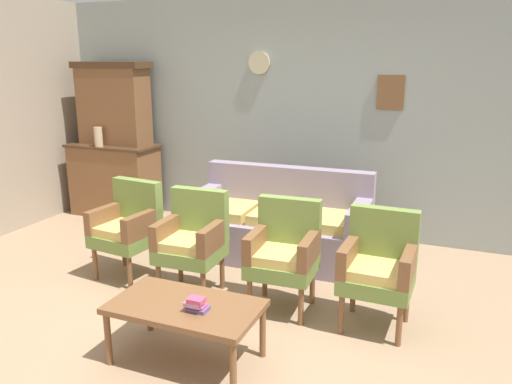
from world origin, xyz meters
name	(u,v)px	position (x,y,z in m)	size (l,w,h in m)	color
ground_plane	(204,333)	(0.00, 0.00, 0.00)	(7.68, 7.68, 0.00)	#997A5B
wall_back_with_decor	(309,117)	(0.00, 2.63, 1.35)	(6.40, 0.09, 2.70)	#939E99
side_cabinet	(115,180)	(-2.50, 2.25, 0.47)	(1.16, 0.55, 0.93)	brown
cabinet_upper_hutch	(114,103)	(-2.50, 2.33, 1.45)	(0.99, 0.38, 1.03)	brown
vase_on_cabinet	(98,137)	(-2.56, 2.06, 1.05)	(0.10, 0.10, 0.24)	#C9AE89
floral_couch	(280,226)	(0.00, 1.67, 0.33)	(1.82, 0.85, 0.90)	gray
armchair_row_middle	(128,225)	(-1.15, 0.68, 0.50)	(0.57, 0.54, 0.90)	olive
armchair_by_doorway	(193,238)	(-0.42, 0.61, 0.50)	(0.54, 0.51, 0.90)	olive
armchair_near_couch_end	(284,250)	(0.41, 0.63, 0.50)	(0.54, 0.52, 0.90)	olive
armchair_near_cabinet	(379,264)	(1.16, 0.63, 0.50)	(0.53, 0.50, 0.90)	olive
coffee_table	(185,310)	(0.05, -0.35, 0.38)	(1.00, 0.56, 0.42)	brown
book_stack_on_table	(196,305)	(0.17, -0.41, 0.46)	(0.14, 0.11, 0.10)	#604D87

